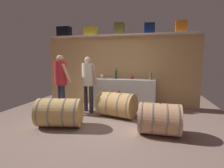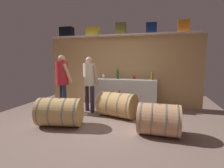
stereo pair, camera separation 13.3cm
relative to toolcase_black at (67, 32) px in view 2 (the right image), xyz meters
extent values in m
cube|color=#7D675D|center=(1.84, -1.46, -2.39)|extent=(6.12, 7.49, 0.02)
cube|color=tan|center=(1.84, 0.15, -1.29)|extent=(4.92, 0.10, 2.19)
cube|color=silver|center=(1.84, 0.00, -0.17)|extent=(4.53, 0.40, 0.03)
cube|color=black|center=(0.00, 0.00, 0.00)|extent=(0.44, 0.25, 0.31)
cube|color=yellow|center=(0.92, 0.00, -0.01)|extent=(0.43, 0.23, 0.29)
cube|color=olive|center=(1.85, 0.00, 0.02)|extent=(0.31, 0.27, 0.35)
cube|color=navy|center=(2.76, 0.00, 0.00)|extent=(0.32, 0.22, 0.31)
cube|color=orange|center=(3.65, 0.00, 0.01)|extent=(0.32, 0.23, 0.33)
cube|color=silver|center=(2.03, -0.19, -1.94)|extent=(1.92, 0.56, 0.88)
cylinder|color=#2A512C|center=(1.80, -0.19, -1.39)|extent=(0.07, 0.07, 0.22)
sphere|color=#2A512C|center=(1.80, -0.19, -1.27)|extent=(0.07, 0.07, 0.07)
cylinder|color=#2A512C|center=(1.80, -0.19, -1.22)|extent=(0.03, 0.03, 0.09)
cylinder|color=brown|center=(2.84, -0.34, -1.41)|extent=(0.07, 0.07, 0.18)
sphere|color=brown|center=(2.84, -0.34, -1.31)|extent=(0.06, 0.06, 0.06)
cylinder|color=brown|center=(2.84, -0.34, -1.26)|extent=(0.03, 0.03, 0.07)
cylinder|color=white|center=(1.41, -0.40, -1.50)|extent=(0.07, 0.07, 0.00)
cylinder|color=white|center=(1.41, -0.40, -1.46)|extent=(0.01, 0.01, 0.07)
sphere|color=white|center=(1.41, -0.40, -1.40)|extent=(0.07, 0.07, 0.07)
sphere|color=maroon|center=(1.41, -0.40, -1.41)|extent=(0.05, 0.05, 0.05)
cone|color=red|center=(2.29, -0.04, -1.44)|extent=(0.11, 0.11, 0.12)
cylinder|color=tan|center=(2.02, -1.16, -2.06)|extent=(1.07, 0.86, 0.62)
cylinder|color=slate|center=(1.64, -1.06, -2.06)|extent=(0.20, 0.62, 0.64)
cylinder|color=slate|center=(1.87, -1.12, -2.06)|extent=(0.20, 0.62, 0.64)
cylinder|color=slate|center=(2.16, -1.21, -2.06)|extent=(0.20, 0.62, 0.64)
cylinder|color=slate|center=(2.39, -1.27, -2.06)|extent=(0.20, 0.62, 0.64)
cylinder|color=brown|center=(2.02, -1.16, -1.75)|extent=(0.04, 0.04, 0.01)
cylinder|color=tan|center=(0.94, -2.11, -2.07)|extent=(1.03, 0.77, 0.61)
cylinder|color=slate|center=(0.56, -2.18, -2.07)|extent=(0.14, 0.62, 0.63)
cylinder|color=slate|center=(0.79, -2.14, -2.07)|extent=(0.14, 0.62, 0.63)
cylinder|color=slate|center=(1.09, -2.09, -2.07)|extent=(0.14, 0.62, 0.63)
cylinder|color=slate|center=(1.33, -2.04, -2.07)|extent=(0.14, 0.62, 0.63)
cylinder|color=brown|center=(0.94, -2.11, -1.76)|extent=(0.04, 0.04, 0.01)
cylinder|color=tan|center=(3.05, -2.05, -2.07)|extent=(0.80, 0.63, 0.61)
cylinder|color=slate|center=(2.71, -2.04, -2.07)|extent=(0.05, 0.62, 0.62)
cylinder|color=slate|center=(2.92, -2.05, -2.07)|extent=(0.05, 0.62, 0.62)
cylinder|color=slate|center=(3.17, -2.05, -2.07)|extent=(0.05, 0.62, 0.62)
cylinder|color=slate|center=(3.38, -2.06, -2.07)|extent=(0.05, 0.62, 0.62)
cylinder|color=brown|center=(3.05, -2.05, -1.76)|extent=(0.04, 0.04, 0.01)
cylinder|color=red|center=(2.06, -1.16, -1.72)|extent=(0.06, 0.06, 0.05)
cylinder|color=#282C3F|center=(0.55, -1.23, -2.00)|extent=(0.12, 0.12, 0.77)
cylinder|color=#282C3F|center=(0.34, -1.03, -2.00)|extent=(0.12, 0.12, 0.77)
cylinder|color=#B9252F|center=(0.44, -1.13, -1.29)|extent=(0.34, 0.34, 0.64)
sphere|color=tan|center=(0.44, -1.13, -0.89)|extent=(0.18, 0.18, 0.18)
cylinder|color=tan|center=(0.65, -1.19, -1.29)|extent=(0.23, 0.24, 0.53)
cylinder|color=tan|center=(0.37, -0.92, -1.29)|extent=(0.20, 0.20, 0.54)
cylinder|color=#2F293A|center=(1.27, -1.01, -2.01)|extent=(0.11, 0.11, 0.75)
cylinder|color=#2F293A|center=(1.05, -0.85, -2.01)|extent=(0.11, 0.11, 0.75)
cylinder|color=beige|center=(1.16, -0.93, -1.32)|extent=(0.33, 0.33, 0.62)
sphere|color=tan|center=(1.16, -0.93, -0.93)|extent=(0.18, 0.18, 0.18)
cylinder|color=tan|center=(1.37, -0.96, -1.32)|extent=(0.16, 0.18, 0.53)
cylinder|color=tan|center=(1.07, -0.74, -1.32)|extent=(0.21, 0.24, 0.52)
camera|label=1|loc=(2.88, -5.44, -0.95)|focal=27.99mm
camera|label=2|loc=(3.01, -5.41, -0.95)|focal=27.99mm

